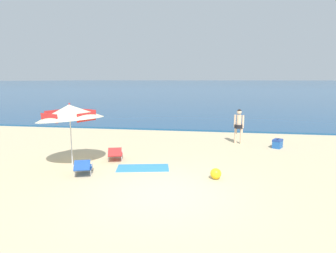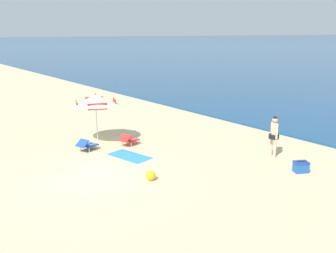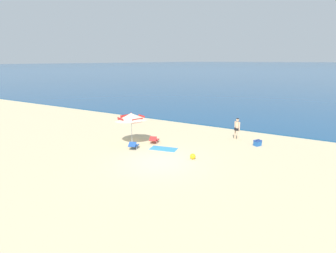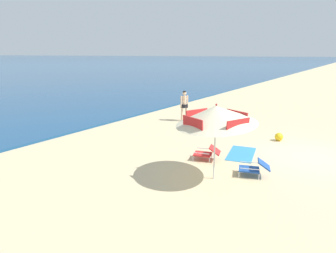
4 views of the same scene
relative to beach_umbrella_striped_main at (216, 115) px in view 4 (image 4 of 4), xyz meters
name	(u,v)px [view 4 (image 4 of 4)]	position (x,y,z in m)	size (l,w,h in m)	color
ground_plane	(309,157)	(3.64, -2.06, -1.93)	(800.00, 800.00, 0.00)	#D1BA8E
beach_umbrella_striped_main	(216,115)	(0.00, 0.00, 0.00)	(3.10, 3.08, 2.31)	silver
lounge_chair_under_umbrella	(207,153)	(1.31, 0.87, -1.66)	(0.76, 1.01, 0.53)	red
lounge_chair_beside_umbrella	(254,168)	(0.86, -0.93, -1.66)	(0.80, 1.02, 0.53)	#1E4799
person_standing_near_shore	(184,104)	(6.17, 4.66, -0.97)	(0.46, 0.41, 1.66)	beige
cooler_box	(208,113)	(7.85, 4.01, -1.73)	(0.54, 0.60, 0.43)	#1E56A8
beach_ball	(279,137)	(5.11, -0.65, -1.76)	(0.34, 0.34, 0.34)	yellow
beach_towel	(241,154)	(2.59, 0.08, -1.92)	(0.90, 1.80, 0.01)	#3384BC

